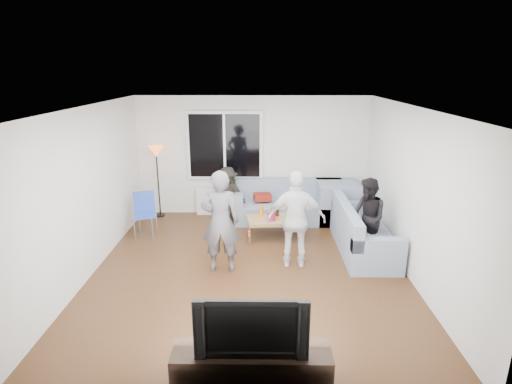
{
  "coord_description": "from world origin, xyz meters",
  "views": [
    {
      "loc": [
        0.18,
        -5.9,
        3.14
      ],
      "look_at": [
        0.1,
        0.6,
        1.15
      ],
      "focal_mm": 28.41,
      "sensor_mm": 36.0,
      "label": 1
    }
  ],
  "objects_px": {
    "spectator_back": "(228,194)",
    "player_left": "(220,222)",
    "sofa_back_section": "(289,202)",
    "sofa_right_section": "(364,228)",
    "player_right": "(296,220)",
    "television": "(252,323)",
    "spectator_right": "(368,217)",
    "coffee_table": "(276,228)",
    "floor_lamp": "(158,182)",
    "side_chair": "(145,215)",
    "tv_console": "(252,369)"
  },
  "relations": [
    {
      "from": "sofa_right_section",
      "to": "television",
      "type": "xyz_separation_m",
      "value": [
        -1.92,
        -3.3,
        0.33
      ]
    },
    {
      "from": "side_chair",
      "to": "spectator_back",
      "type": "height_order",
      "value": "spectator_back"
    },
    {
      "from": "coffee_table",
      "to": "television",
      "type": "distance_m",
      "value": 3.92
    },
    {
      "from": "player_left",
      "to": "spectator_right",
      "type": "distance_m",
      "value": 2.55
    },
    {
      "from": "sofa_right_section",
      "to": "spectator_right",
      "type": "relative_size",
      "value": 1.46
    },
    {
      "from": "sofa_right_section",
      "to": "tv_console",
      "type": "distance_m",
      "value": 3.82
    },
    {
      "from": "player_left",
      "to": "television",
      "type": "relative_size",
      "value": 1.5
    },
    {
      "from": "floor_lamp",
      "to": "spectator_right",
      "type": "height_order",
      "value": "floor_lamp"
    },
    {
      "from": "player_left",
      "to": "sofa_back_section",
      "type": "bearing_deg",
      "value": -120.06
    },
    {
      "from": "floor_lamp",
      "to": "spectator_right",
      "type": "relative_size",
      "value": 1.14
    },
    {
      "from": "coffee_table",
      "to": "spectator_right",
      "type": "xyz_separation_m",
      "value": [
        1.54,
        -0.72,
        0.49
      ]
    },
    {
      "from": "spectator_right",
      "to": "spectator_back",
      "type": "distance_m",
      "value": 3.04
    },
    {
      "from": "coffee_table",
      "to": "player_left",
      "type": "xyz_separation_m",
      "value": [
        -0.93,
        -1.32,
        0.63
      ]
    },
    {
      "from": "player_right",
      "to": "spectator_right",
      "type": "xyz_separation_m",
      "value": [
        1.27,
        0.43,
        -0.12
      ]
    },
    {
      "from": "side_chair",
      "to": "spectator_back",
      "type": "relative_size",
      "value": 0.73
    },
    {
      "from": "spectator_back",
      "to": "sofa_right_section",
      "type": "bearing_deg",
      "value": -26.6
    },
    {
      "from": "sofa_back_section",
      "to": "side_chair",
      "type": "bearing_deg",
      "value": -162.79
    },
    {
      "from": "coffee_table",
      "to": "player_left",
      "type": "bearing_deg",
      "value": -125.08
    },
    {
      "from": "coffee_table",
      "to": "floor_lamp",
      "type": "height_order",
      "value": "floor_lamp"
    },
    {
      "from": "player_left",
      "to": "tv_console",
      "type": "height_order",
      "value": "player_left"
    },
    {
      "from": "coffee_table",
      "to": "tv_console",
      "type": "bearing_deg",
      "value": -95.6
    },
    {
      "from": "sofa_right_section",
      "to": "side_chair",
      "type": "relative_size",
      "value": 2.33
    },
    {
      "from": "coffee_table",
      "to": "player_right",
      "type": "xyz_separation_m",
      "value": [
        0.28,
        -1.15,
        0.61
      ]
    },
    {
      "from": "floor_lamp",
      "to": "sofa_back_section",
      "type": "bearing_deg",
      "value": -5.19
    },
    {
      "from": "sofa_right_section",
      "to": "player_right",
      "type": "relative_size",
      "value": 1.24
    },
    {
      "from": "floor_lamp",
      "to": "player_left",
      "type": "relative_size",
      "value": 0.94
    },
    {
      "from": "side_chair",
      "to": "spectator_right",
      "type": "height_order",
      "value": "spectator_right"
    },
    {
      "from": "sofa_right_section",
      "to": "tv_console",
      "type": "relative_size",
      "value": 1.25
    },
    {
      "from": "spectator_right",
      "to": "spectator_back",
      "type": "xyz_separation_m",
      "value": [
        -2.54,
        1.66,
        -0.1
      ]
    },
    {
      "from": "sofa_right_section",
      "to": "side_chair",
      "type": "bearing_deg",
      "value": 81.69
    },
    {
      "from": "spectator_right",
      "to": "coffee_table",
      "type": "bearing_deg",
      "value": -130.83
    },
    {
      "from": "side_chair",
      "to": "tv_console",
      "type": "height_order",
      "value": "side_chair"
    },
    {
      "from": "spectator_back",
      "to": "player_left",
      "type": "bearing_deg",
      "value": -84.25
    },
    {
      "from": "spectator_right",
      "to": "television",
      "type": "distance_m",
      "value": 3.69
    },
    {
      "from": "player_right",
      "to": "player_left",
      "type": "bearing_deg",
      "value": 11.1
    },
    {
      "from": "spectator_right",
      "to": "television",
      "type": "bearing_deg",
      "value": -47.36
    },
    {
      "from": "floor_lamp",
      "to": "spectator_back",
      "type": "height_order",
      "value": "floor_lamp"
    },
    {
      "from": "floor_lamp",
      "to": "player_right",
      "type": "height_order",
      "value": "player_right"
    },
    {
      "from": "sofa_right_section",
      "to": "side_chair",
      "type": "xyz_separation_m",
      "value": [
        -4.07,
        0.59,
        0.01
      ]
    },
    {
      "from": "sofa_right_section",
      "to": "spectator_right",
      "type": "height_order",
      "value": "spectator_right"
    },
    {
      "from": "tv_console",
      "to": "player_right",
      "type": "bearing_deg",
      "value": 76.34
    },
    {
      "from": "player_right",
      "to": "coffee_table",
      "type": "bearing_deg",
      "value": -73.17
    },
    {
      "from": "player_right",
      "to": "tv_console",
      "type": "xyz_separation_m",
      "value": [
        -0.66,
        -2.71,
        -0.59
      ]
    },
    {
      "from": "sofa_back_section",
      "to": "sofa_right_section",
      "type": "bearing_deg",
      "value": -50.01
    },
    {
      "from": "coffee_table",
      "to": "player_right",
      "type": "distance_m",
      "value": 1.33
    },
    {
      "from": "spectator_back",
      "to": "floor_lamp",
      "type": "bearing_deg",
      "value": 175.54
    },
    {
      "from": "coffee_table",
      "to": "floor_lamp",
      "type": "bearing_deg",
      "value": 155.21
    },
    {
      "from": "coffee_table",
      "to": "television",
      "type": "relative_size",
      "value": 0.99
    },
    {
      "from": "floor_lamp",
      "to": "tv_console",
      "type": "distance_m",
      "value": 5.5
    },
    {
      "from": "spectator_right",
      "to": "floor_lamp",
      "type": "bearing_deg",
      "value": -130.74
    }
  ]
}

